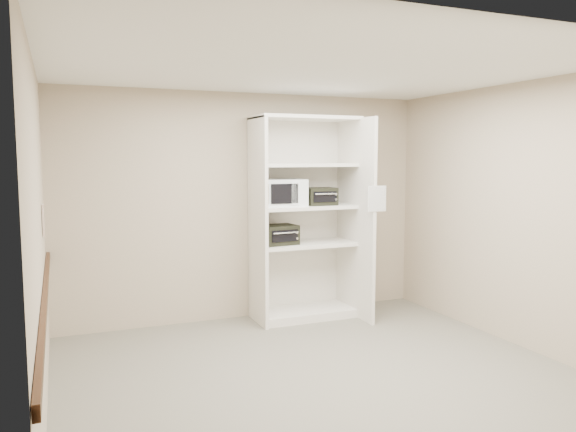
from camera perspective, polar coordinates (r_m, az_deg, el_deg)
name	(u,v)px	position (r m, az deg, el deg)	size (l,w,h in m)	color
floor	(318,374)	(5.26, 3.10, -15.70)	(4.50, 4.00, 0.01)	#605C53
ceiling	(320,68)	(4.94, 3.28, 14.81)	(4.50, 4.00, 0.01)	white
wall_back	(247,207)	(6.77, -4.14, 0.97)	(4.50, 0.02, 2.70)	tan
wall_front	(477,266)	(3.25, 18.63, -4.82)	(4.50, 0.02, 2.70)	tan
wall_left	(39,239)	(4.45, -24.00, -2.19)	(0.02, 4.00, 2.70)	tan
wall_right	(517,215)	(6.23, 22.21, 0.09)	(0.02, 4.00, 2.70)	tan
shelving_unit	(308,225)	(6.76, 2.04, -0.90)	(1.24, 0.92, 2.42)	silver
microwave	(281,193)	(6.59, -0.67, 2.39)	(0.53, 0.40, 0.32)	white
toaster_oven_upper	(320,196)	(6.73, 3.26, 2.00)	(0.36, 0.27, 0.21)	black
toaster_oven_lower	(278,235)	(6.60, -0.99, -1.91)	(0.41, 0.31, 0.23)	black
paper_sign	(377,199)	(6.44, 9.03, 1.75)	(0.22, 0.01, 0.29)	white
chair_rail	(45,300)	(4.53, -23.47, -7.82)	(0.04, 3.98, 0.08)	#321D0B
wall_poster	(43,220)	(5.46, -23.61, -0.38)	(0.01, 0.20, 0.28)	silver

